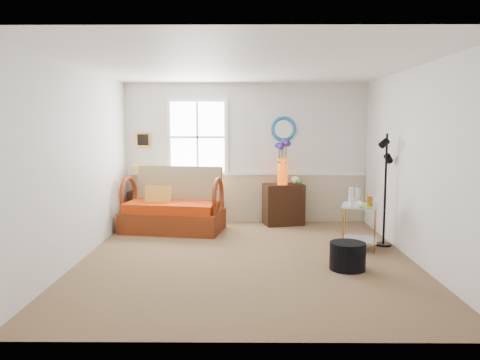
{
  "coord_description": "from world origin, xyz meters",
  "views": [
    {
      "loc": [
        -0.04,
        -6.25,
        1.82
      ],
      "look_at": [
        -0.09,
        0.65,
        1.01
      ],
      "focal_mm": 35.0,
      "sensor_mm": 36.0,
      "label": 1
    }
  ],
  "objects_px": {
    "loveseat": "(173,200)",
    "floor_lamp": "(385,190)",
    "cabinet": "(283,204)",
    "lamp_stand": "(139,207)",
    "ottoman": "(347,256)",
    "side_table": "(360,227)"
  },
  "relations": [
    {
      "from": "lamp_stand",
      "to": "ottoman",
      "type": "distance_m",
      "value": 4.29
    },
    {
      "from": "lamp_stand",
      "to": "cabinet",
      "type": "xyz_separation_m",
      "value": [
        2.68,
        -0.07,
        0.07
      ]
    },
    {
      "from": "loveseat",
      "to": "lamp_stand",
      "type": "bearing_deg",
      "value": 149.6
    },
    {
      "from": "cabinet",
      "to": "lamp_stand",
      "type": "bearing_deg",
      "value": 166.75
    },
    {
      "from": "lamp_stand",
      "to": "floor_lamp",
      "type": "distance_m",
      "value": 4.41
    },
    {
      "from": "lamp_stand",
      "to": "floor_lamp",
      "type": "relative_size",
      "value": 0.36
    },
    {
      "from": "lamp_stand",
      "to": "ottoman",
      "type": "height_order",
      "value": "lamp_stand"
    },
    {
      "from": "cabinet",
      "to": "floor_lamp",
      "type": "relative_size",
      "value": 0.44
    },
    {
      "from": "cabinet",
      "to": "floor_lamp",
      "type": "bearing_deg",
      "value": -58.83
    },
    {
      "from": "cabinet",
      "to": "floor_lamp",
      "type": "distance_m",
      "value": 2.11
    },
    {
      "from": "lamp_stand",
      "to": "floor_lamp",
      "type": "bearing_deg",
      "value": -21.21
    },
    {
      "from": "side_table",
      "to": "floor_lamp",
      "type": "bearing_deg",
      "value": 26.0
    },
    {
      "from": "floor_lamp",
      "to": "cabinet",
      "type": "bearing_deg",
      "value": 111.21
    },
    {
      "from": "lamp_stand",
      "to": "loveseat",
      "type": "bearing_deg",
      "value": -40.19
    },
    {
      "from": "lamp_stand",
      "to": "ottoman",
      "type": "xyz_separation_m",
      "value": [
        3.26,
        -2.78,
        -0.13
      ]
    },
    {
      "from": "floor_lamp",
      "to": "loveseat",
      "type": "bearing_deg",
      "value": 142.27
    },
    {
      "from": "loveseat",
      "to": "cabinet",
      "type": "relative_size",
      "value": 2.23
    },
    {
      "from": "loveseat",
      "to": "ottoman",
      "type": "relative_size",
      "value": 3.69
    },
    {
      "from": "side_table",
      "to": "floor_lamp",
      "type": "distance_m",
      "value": 0.7
    },
    {
      "from": "floor_lamp",
      "to": "ottoman",
      "type": "height_order",
      "value": "floor_lamp"
    },
    {
      "from": "loveseat",
      "to": "ottoman",
      "type": "bearing_deg",
      "value": -30.66
    },
    {
      "from": "loveseat",
      "to": "floor_lamp",
      "type": "distance_m",
      "value": 3.5
    }
  ]
}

